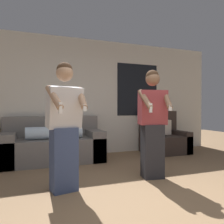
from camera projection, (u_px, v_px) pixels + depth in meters
ground_plane at (163, 213)px, 2.23m from camera, size 14.00×14.00×0.00m
wall_back at (90, 97)px, 5.16m from camera, size 6.57×0.07×2.70m
couch at (54, 145)px, 4.42m from camera, size 1.95×0.89×0.91m
armchair at (164, 139)px, 5.34m from camera, size 0.99×0.84×1.01m
person_left at (64, 126)px, 2.81m from camera, size 0.49×0.55×1.66m
person_right at (153, 123)px, 3.37m from camera, size 0.47×0.50×1.67m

